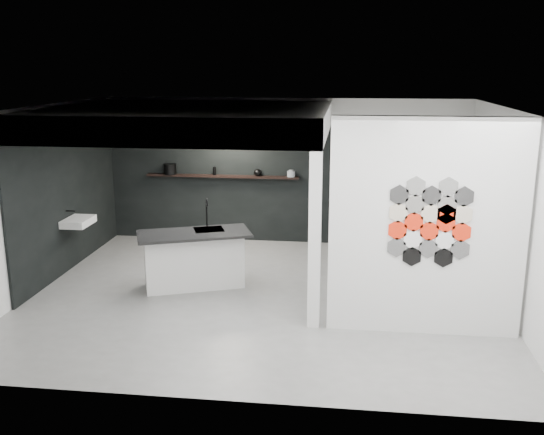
% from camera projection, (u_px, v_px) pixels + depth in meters
% --- Properties ---
extents(floor, '(7.00, 6.00, 0.01)m').
position_uv_depth(floor, '(263.00, 296.00, 9.20)').
color(floor, slate).
extents(partition_panel, '(2.45, 0.15, 2.80)m').
position_uv_depth(partition_panel, '(426.00, 228.00, 7.63)').
color(partition_panel, silver).
rests_on(partition_panel, floor).
extents(bay_clad_back, '(4.40, 0.04, 2.35)m').
position_uv_depth(bay_clad_back, '(218.00, 181.00, 11.92)').
color(bay_clad_back, black).
rests_on(bay_clad_back, floor).
extents(bay_clad_left, '(0.04, 4.00, 2.35)m').
position_uv_depth(bay_clad_left, '(69.00, 200.00, 10.29)').
color(bay_clad_left, black).
rests_on(bay_clad_left, floor).
extents(bulkhead, '(4.40, 4.00, 0.40)m').
position_uv_depth(bulkhead, '(191.00, 120.00, 9.69)').
color(bulkhead, silver).
rests_on(bulkhead, corner_column).
extents(corner_column, '(0.16, 0.16, 2.35)m').
position_uv_depth(corner_column, '(315.00, 242.00, 7.85)').
color(corner_column, silver).
rests_on(corner_column, floor).
extents(fascia_beam, '(4.40, 0.16, 0.40)m').
position_uv_depth(fascia_beam, '(153.00, 132.00, 7.84)').
color(fascia_beam, silver).
rests_on(fascia_beam, corner_column).
extents(wall_basin, '(0.40, 0.60, 0.12)m').
position_uv_depth(wall_basin, '(78.00, 222.00, 10.15)').
color(wall_basin, silver).
rests_on(wall_basin, bay_clad_left).
extents(display_shelf, '(3.00, 0.15, 0.04)m').
position_uv_depth(display_shelf, '(222.00, 176.00, 11.78)').
color(display_shelf, black).
rests_on(display_shelf, bay_clad_back).
extents(kitchen_island, '(1.86, 1.32, 1.38)m').
position_uv_depth(kitchen_island, '(194.00, 258.00, 9.46)').
color(kitchen_island, silver).
rests_on(kitchen_island, floor).
extents(stockpot, '(0.29, 0.29, 0.20)m').
position_uv_depth(stockpot, '(170.00, 169.00, 11.87)').
color(stockpot, black).
rests_on(stockpot, display_shelf).
extents(kettle, '(0.21, 0.21, 0.14)m').
position_uv_depth(kettle, '(258.00, 173.00, 11.67)').
color(kettle, black).
rests_on(kettle, display_shelf).
extents(glass_bowl, '(0.18, 0.18, 0.11)m').
position_uv_depth(glass_bowl, '(291.00, 174.00, 11.60)').
color(glass_bowl, gray).
rests_on(glass_bowl, display_shelf).
extents(glass_vase, '(0.10, 0.10, 0.13)m').
position_uv_depth(glass_vase, '(291.00, 173.00, 11.60)').
color(glass_vase, gray).
rests_on(glass_vase, display_shelf).
extents(bottle_dark, '(0.06, 0.06, 0.16)m').
position_uv_depth(bottle_dark, '(215.00, 171.00, 11.77)').
color(bottle_dark, black).
rests_on(bottle_dark, display_shelf).
extents(utensil_cup, '(0.09, 0.09, 0.09)m').
position_uv_depth(utensil_cup, '(174.00, 172.00, 11.88)').
color(utensil_cup, black).
rests_on(utensil_cup, display_shelf).
extents(hex_tile_cluster, '(1.04, 0.02, 1.16)m').
position_uv_depth(hex_tile_cluster, '(431.00, 222.00, 7.51)').
color(hex_tile_cluster, black).
rests_on(hex_tile_cluster, partition_panel).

